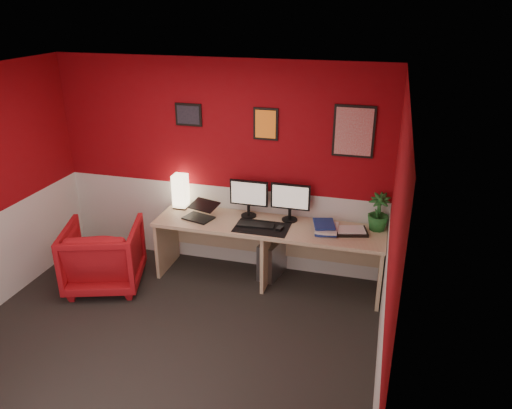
# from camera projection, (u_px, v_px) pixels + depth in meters

# --- Properties ---
(ground) EXTENTS (4.00, 3.50, 0.01)m
(ground) POSITION_uv_depth(u_px,v_px,m) (163.00, 345.00, 4.77)
(ground) COLOR black
(ground) RESTS_ON ground
(ceiling) EXTENTS (4.00, 3.50, 0.01)m
(ceiling) POSITION_uv_depth(u_px,v_px,m) (139.00, 81.00, 3.80)
(ceiling) COLOR white
(ceiling) RESTS_ON ground
(wall_back) EXTENTS (4.00, 0.01, 2.50)m
(wall_back) POSITION_uv_depth(u_px,v_px,m) (219.00, 167.00, 5.84)
(wall_back) COLOR maroon
(wall_back) RESTS_ON ground
(wall_front) EXTENTS (4.00, 0.01, 2.50)m
(wall_front) POSITION_uv_depth(u_px,v_px,m) (10.00, 359.00, 2.73)
(wall_front) COLOR maroon
(wall_front) RESTS_ON ground
(wall_right) EXTENTS (0.01, 3.50, 2.50)m
(wall_right) POSITION_uv_depth(u_px,v_px,m) (390.00, 258.00, 3.80)
(wall_right) COLOR maroon
(wall_right) RESTS_ON ground
(wainscot_back) EXTENTS (4.00, 0.01, 1.00)m
(wainscot_back) POSITION_uv_depth(u_px,v_px,m) (221.00, 224.00, 6.13)
(wainscot_back) COLOR silver
(wainscot_back) RESTS_ON ground
(wainscot_right) EXTENTS (0.01, 3.50, 1.00)m
(wainscot_right) POSITION_uv_depth(u_px,v_px,m) (380.00, 337.00, 4.09)
(wainscot_right) COLOR silver
(wainscot_right) RESTS_ON ground
(desk) EXTENTS (2.60, 0.65, 0.73)m
(desk) POSITION_uv_depth(u_px,v_px,m) (268.00, 254.00, 5.71)
(desk) COLOR tan
(desk) RESTS_ON ground
(shoji_lamp) EXTENTS (0.16, 0.16, 0.40)m
(shoji_lamp) POSITION_uv_depth(u_px,v_px,m) (181.00, 192.00, 5.96)
(shoji_lamp) COLOR #FFE5B2
(shoji_lamp) RESTS_ON desk
(laptop) EXTENTS (0.38, 0.31, 0.22)m
(laptop) POSITION_uv_depth(u_px,v_px,m) (198.00, 210.00, 5.68)
(laptop) COLOR black
(laptop) RESTS_ON desk
(monitor_left) EXTENTS (0.45, 0.06, 0.58)m
(monitor_left) POSITION_uv_depth(u_px,v_px,m) (249.00, 193.00, 5.68)
(monitor_left) COLOR black
(monitor_left) RESTS_ON desk
(monitor_right) EXTENTS (0.45, 0.06, 0.58)m
(monitor_right) POSITION_uv_depth(u_px,v_px,m) (290.00, 197.00, 5.57)
(monitor_right) COLOR black
(monitor_right) RESTS_ON desk
(desk_mat) EXTENTS (0.60, 0.38, 0.01)m
(desk_mat) POSITION_uv_depth(u_px,v_px,m) (262.00, 228.00, 5.49)
(desk_mat) COLOR black
(desk_mat) RESTS_ON desk
(keyboard) EXTENTS (0.43, 0.16, 0.02)m
(keyboard) POSITION_uv_depth(u_px,v_px,m) (256.00, 225.00, 5.53)
(keyboard) COLOR black
(keyboard) RESTS_ON desk_mat
(mouse) EXTENTS (0.08, 0.11, 0.03)m
(mouse) POSITION_uv_depth(u_px,v_px,m) (280.00, 228.00, 5.43)
(mouse) COLOR black
(mouse) RESTS_ON desk_mat
(book_bottom) EXTENTS (0.27, 0.34, 0.03)m
(book_bottom) POSITION_uv_depth(u_px,v_px,m) (315.00, 230.00, 5.42)
(book_bottom) COLOR navy
(book_bottom) RESTS_ON desk
(book_middle) EXTENTS (0.25, 0.33, 0.02)m
(book_middle) POSITION_uv_depth(u_px,v_px,m) (316.00, 227.00, 5.42)
(book_middle) COLOR silver
(book_middle) RESTS_ON book_bottom
(book_top) EXTENTS (0.29, 0.34, 0.03)m
(book_top) POSITION_uv_depth(u_px,v_px,m) (314.00, 224.00, 5.43)
(book_top) COLOR navy
(book_top) RESTS_ON book_middle
(zen_tray) EXTENTS (0.40, 0.33, 0.03)m
(zen_tray) POSITION_uv_depth(u_px,v_px,m) (351.00, 231.00, 5.38)
(zen_tray) COLOR black
(zen_tray) RESTS_ON desk
(potted_plant) EXTENTS (0.28, 0.28, 0.42)m
(potted_plant) POSITION_uv_depth(u_px,v_px,m) (378.00, 212.00, 5.38)
(potted_plant) COLOR #19591E
(potted_plant) RESTS_ON desk
(pc_tower) EXTENTS (0.29, 0.48, 0.45)m
(pc_tower) POSITION_uv_depth(u_px,v_px,m) (273.00, 258.00, 5.90)
(pc_tower) COLOR #99999E
(pc_tower) RESTS_ON ground
(armchair) EXTENTS (1.03, 1.05, 0.76)m
(armchair) POSITION_uv_depth(u_px,v_px,m) (104.00, 255.00, 5.63)
(armchair) COLOR #AF1319
(armchair) RESTS_ON ground
(art_left) EXTENTS (0.32, 0.02, 0.26)m
(art_left) POSITION_uv_depth(u_px,v_px,m) (189.00, 115.00, 5.68)
(art_left) COLOR black
(art_left) RESTS_ON wall_back
(art_center) EXTENTS (0.28, 0.02, 0.36)m
(art_center) POSITION_uv_depth(u_px,v_px,m) (266.00, 124.00, 5.48)
(art_center) COLOR orange
(art_center) RESTS_ON wall_back
(art_right) EXTENTS (0.44, 0.02, 0.56)m
(art_right) POSITION_uv_depth(u_px,v_px,m) (354.00, 132.00, 5.25)
(art_right) COLOR red
(art_right) RESTS_ON wall_back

